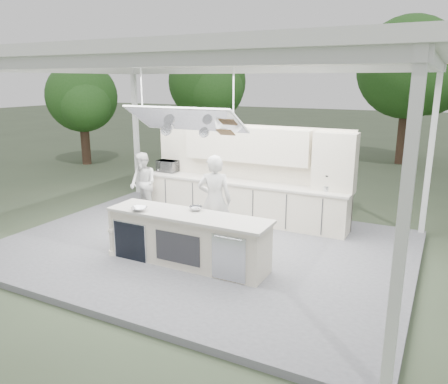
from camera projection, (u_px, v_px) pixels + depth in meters
The scene contains 12 objects.
ground at pixel (204, 251), 8.93m from camera, with size 90.00×90.00×0.00m, color #3D4932.
stage_deck at pixel (204, 248), 8.92m from camera, with size 8.00×6.00×0.12m, color slate.
tent at pixel (201, 62), 7.99m from camera, with size 8.20×6.20×3.86m.
demo_island at pixel (187, 239), 7.92m from camera, with size 3.10×0.79×0.95m.
back_counter at pixel (243, 200), 10.42m from camera, with size 5.08×0.72×0.95m.
back_wall_unit at pixel (264, 160), 10.16m from camera, with size 5.05×0.48×2.25m.
tree_cluster at pixel (327, 82), 16.59m from camera, with size 19.55×9.40×5.85m.
head_chef at pixel (215, 201), 8.72m from camera, with size 0.68×0.44×1.86m, color silver.
sous_chef at pixel (143, 183), 10.86m from camera, with size 0.75×0.58×1.54m, color white.
toaster_oven at pixel (168, 166), 11.32m from camera, with size 0.54×0.36×0.30m, color #B4B7BC.
bowl_large at pixel (139, 209), 7.97m from camera, with size 0.28×0.28×0.07m, color silver.
bowl_small at pixel (196, 208), 8.00m from camera, with size 0.24×0.24×0.08m, color #ACADB3.
Camera 1 is at (4.19, -7.23, 3.40)m, focal length 35.00 mm.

